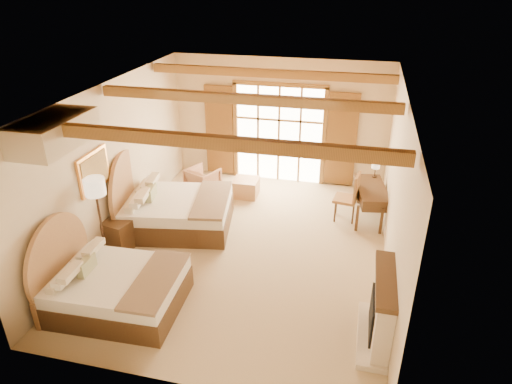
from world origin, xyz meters
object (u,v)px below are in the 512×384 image
(bed_far, at_px, (169,208))
(desk, at_px, (370,201))
(bed_near, at_px, (108,284))
(armchair, at_px, (203,180))
(nightstand, at_px, (119,234))

(bed_far, xyz_separation_m, desk, (4.25, 1.40, -0.04))
(bed_near, relative_size, armchair, 3.01)
(nightstand, height_order, desk, desk)
(bed_near, xyz_separation_m, bed_far, (-0.04, 2.68, 0.04))
(nightstand, distance_m, desk, 5.48)
(bed_far, bearing_deg, bed_near, -98.75)
(armchair, relative_size, desk, 0.47)
(bed_far, distance_m, nightstand, 1.25)
(bed_near, height_order, desk, bed_near)
(nightstand, xyz_separation_m, desk, (4.90, 2.45, 0.10))
(bed_near, distance_m, bed_far, 2.68)
(desk, bearing_deg, bed_near, -145.72)
(bed_near, distance_m, nightstand, 1.77)
(bed_far, xyz_separation_m, nightstand, (-0.65, -1.05, -0.14))
(bed_near, height_order, armchair, bed_near)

